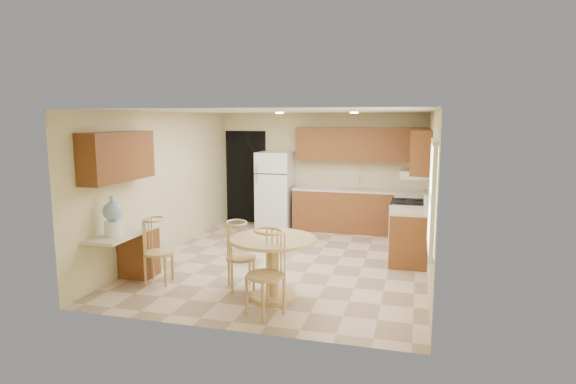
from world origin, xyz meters
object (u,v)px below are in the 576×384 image
(stove, at_px, (408,226))
(chair_table_a, at_px, (238,250))
(chair_table_b, at_px, (263,267))
(chair_desk, at_px, (155,246))
(water_crock, at_px, (113,218))
(refrigerator, at_px, (275,190))
(dining_table, at_px, (273,259))

(stove, relative_size, chair_table_a, 1.13)
(chair_table_b, distance_m, chair_desk, 1.98)
(chair_table_a, relative_size, water_crock, 1.72)
(stove, distance_m, water_crock, 5.02)
(refrigerator, xyz_separation_m, chair_table_a, (0.65, -3.94, -0.25))
(chair_desk, bearing_deg, stove, 119.11)
(stove, xyz_separation_m, dining_table, (-1.67, -2.88, 0.08))
(dining_table, height_order, chair_table_b, chair_table_b)
(chair_table_a, distance_m, water_crock, 1.79)
(chair_table_b, xyz_separation_m, chair_desk, (-1.85, 0.69, -0.06))
(chair_table_b, bearing_deg, stove, -80.71)
(stove, distance_m, dining_table, 3.33)
(refrigerator, height_order, dining_table, refrigerator)
(stove, distance_m, chair_table_a, 3.52)
(refrigerator, xyz_separation_m, dining_table, (1.20, -4.10, -0.28))
(chair_table_b, bearing_deg, refrigerator, -40.79)
(refrigerator, height_order, chair_desk, refrigerator)
(refrigerator, xyz_separation_m, chair_desk, (-0.60, -4.01, -0.25))
(stove, height_order, chair_table_a, stove)
(stove, bearing_deg, chair_desk, -141.23)
(chair_table_a, xyz_separation_m, chair_table_b, (0.60, -0.75, 0.05))
(chair_table_a, height_order, chair_table_b, chair_table_b)
(chair_table_a, xyz_separation_m, chair_desk, (-1.25, -0.07, -0.01))
(stove, relative_size, chair_desk, 1.15)
(chair_table_b, xyz_separation_m, water_crock, (-2.30, 0.39, 0.39))
(refrigerator, relative_size, chair_desk, 1.75)
(stove, relative_size, dining_table, 0.96)
(refrigerator, relative_size, chair_table_a, 1.73)
(chair_table_a, xyz_separation_m, water_crock, (-1.70, -0.36, 0.44))
(dining_table, xyz_separation_m, chair_table_a, (-0.55, 0.16, 0.03))
(refrigerator, bearing_deg, stove, -22.99)
(chair_table_a, relative_size, chair_table_b, 0.92)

